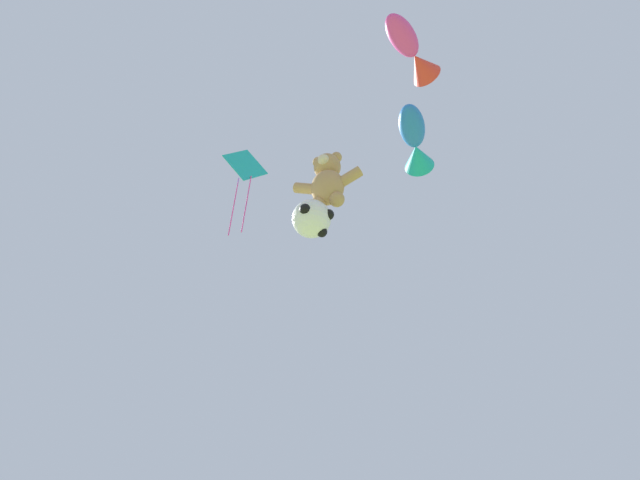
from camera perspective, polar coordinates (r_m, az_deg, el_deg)
The scene contains 5 objects.
teddy_bear_kite at distance 11.98m, azimuth 0.85°, elevation 6.79°, with size 1.74×0.77×1.76m.
soccer_ball_kite at distance 11.06m, azimuth -0.93°, elevation 2.44°, with size 0.96×0.96×0.88m.
fish_kite_cobalt at distance 12.70m, azimuth 10.78°, elevation 10.97°, with size 0.79×1.97×0.76m.
fish_kite_magenta at distance 10.87m, azimuth 10.44°, elevation 20.45°, with size 0.98×1.68×0.61m.
diamond_kite at distance 14.51m, azimuth -8.61°, elevation 7.84°, with size 0.96×1.09×3.36m.
Camera 1 is at (4.51, -2.70, 1.04)m, focal length 28.00 mm.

